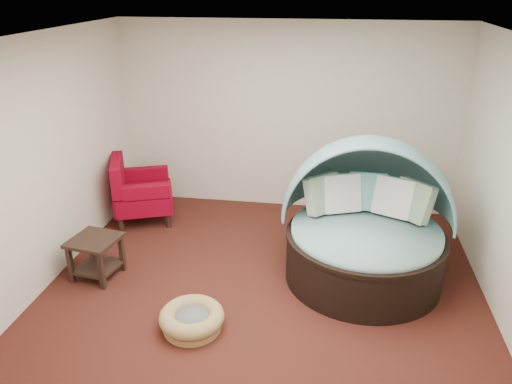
# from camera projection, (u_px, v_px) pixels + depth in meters

# --- Properties ---
(floor) EXTENTS (5.00, 5.00, 0.00)m
(floor) POSITION_uv_depth(u_px,v_px,m) (262.00, 294.00, 5.68)
(floor) COLOR #4B1D15
(floor) RESTS_ON ground
(wall_back) EXTENTS (5.00, 0.00, 5.00)m
(wall_back) POSITION_uv_depth(u_px,v_px,m) (287.00, 118.00, 7.39)
(wall_back) COLOR beige
(wall_back) RESTS_ON floor
(wall_front) EXTENTS (5.00, 0.00, 5.00)m
(wall_front) POSITION_uv_depth(u_px,v_px,m) (199.00, 341.00, 2.86)
(wall_front) COLOR beige
(wall_front) RESTS_ON floor
(wall_left) EXTENTS (0.00, 5.00, 5.00)m
(wall_left) POSITION_uv_depth(u_px,v_px,m) (38.00, 167.00, 5.48)
(wall_left) COLOR beige
(wall_left) RESTS_ON floor
(ceiling) EXTENTS (5.00, 5.00, 0.00)m
(ceiling) POSITION_uv_depth(u_px,v_px,m) (263.00, 39.00, 4.57)
(ceiling) COLOR white
(ceiling) RESTS_ON wall_back
(canopy_daybed) EXTENTS (2.01, 1.89, 1.69)m
(canopy_daybed) POSITION_uv_depth(u_px,v_px,m) (367.00, 215.00, 5.78)
(canopy_daybed) COLOR black
(canopy_daybed) RESTS_ON floor
(pet_basket) EXTENTS (0.86, 0.86, 0.23)m
(pet_basket) POSITION_uv_depth(u_px,v_px,m) (192.00, 319.00, 5.07)
(pet_basket) COLOR olive
(pet_basket) RESTS_ON floor
(red_armchair) EXTENTS (1.07, 1.07, 0.97)m
(red_armchair) POSITION_uv_depth(u_px,v_px,m) (139.00, 192.00, 7.27)
(red_armchair) COLOR black
(red_armchair) RESTS_ON floor
(side_table) EXTENTS (0.61, 0.61, 0.51)m
(side_table) POSITION_uv_depth(u_px,v_px,m) (96.00, 252.00, 5.90)
(side_table) COLOR black
(side_table) RESTS_ON floor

